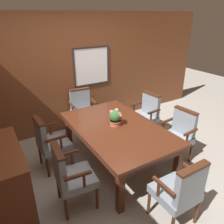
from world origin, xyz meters
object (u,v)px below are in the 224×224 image
at_px(chair_left_near, 70,174).
at_px(chair_right_near, 179,133).
at_px(chair_left_far, 49,141).
at_px(potted_plant, 115,117).
at_px(chair_head_far, 82,108).
at_px(chair_right_far, 146,114).
at_px(chair_head_near, 180,190).
at_px(dining_table, 117,131).
at_px(sideboard_cabinet, 4,179).

height_order(chair_left_near, chair_right_near, same).
xyz_separation_m(chair_left_far, chair_left_near, (-0.01, -0.94, 0.00)).
bearing_deg(chair_left_near, potted_plant, -57.12).
relative_size(chair_head_far, chair_right_far, 1.00).
bearing_deg(chair_head_near, chair_left_near, -42.69).
xyz_separation_m(dining_table, potted_plant, (0.01, 0.06, 0.23)).
relative_size(chair_left_near, chair_head_near, 1.00).
bearing_deg(potted_plant, chair_head_far, 90.11).
distance_m(chair_right_near, chair_head_near, 1.36).
distance_m(chair_left_near, chair_head_near, 1.36).
distance_m(chair_head_far, potted_plant, 1.38).
relative_size(dining_table, chair_left_far, 2.12).
bearing_deg(chair_right_far, chair_left_far, -95.27).
bearing_deg(chair_left_near, chair_head_far, -23.07).
bearing_deg(chair_right_near, chair_head_near, -51.16).
distance_m(chair_head_far, sideboard_cabinet, 2.24).
distance_m(chair_head_far, chair_head_near, 2.79).
bearing_deg(chair_right_far, chair_head_far, -138.07).
height_order(chair_left_near, potted_plant, potted_plant).
relative_size(potted_plant, sideboard_cabinet, 0.25).
bearing_deg(chair_right_far, potted_plant, -73.04).
distance_m(chair_left_near, sideboard_cabinet, 0.87).
bearing_deg(chair_right_far, chair_head_near, -33.89).
xyz_separation_m(chair_right_far, potted_plant, (-1.00, -0.40, 0.34)).
relative_size(chair_left_near, potted_plant, 3.21).
bearing_deg(chair_right_near, dining_table, -120.02).
bearing_deg(chair_right_far, dining_table, -70.40).
bearing_deg(chair_head_near, potted_plant, -90.52).
xyz_separation_m(chair_left_far, chair_right_near, (1.96, -0.92, 0.00)).
bearing_deg(chair_left_near, chair_right_near, -84.14).
relative_size(chair_left_far, chair_head_far, 1.00).
distance_m(chair_left_far, sideboard_cabinet, 0.89).
height_order(chair_left_near, chair_right_far, same).
bearing_deg(sideboard_cabinet, dining_table, 0.20).
bearing_deg(chair_head_near, chair_left_far, -61.89).
distance_m(chair_left_far, chair_head_near, 2.11).
bearing_deg(chair_head_far, potted_plant, -84.73).
xyz_separation_m(chair_right_near, chair_head_near, (-0.98, -0.94, 0.00)).
xyz_separation_m(chair_left_far, chair_head_far, (1.00, 0.93, 0.00)).
bearing_deg(chair_right_far, sideboard_cabinet, -85.43).
distance_m(chair_left_far, chair_head_far, 1.36).
relative_size(chair_right_far, potted_plant, 3.21).
relative_size(chair_left_far, chair_right_far, 1.00).
bearing_deg(dining_table, chair_right_far, 24.72).
xyz_separation_m(chair_head_near, potted_plant, (0.02, 1.46, 0.34)).
distance_m(dining_table, chair_left_far, 1.10).
bearing_deg(chair_left_far, chair_head_near, -154.21).
relative_size(chair_left_far, potted_plant, 3.21).
height_order(chair_left_far, chair_head_near, same).
xyz_separation_m(chair_head_far, chair_right_far, (1.00, -0.93, 0.00)).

